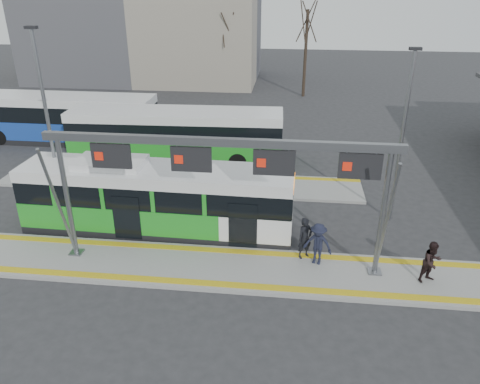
# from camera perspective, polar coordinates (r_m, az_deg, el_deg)

# --- Properties ---
(ground) EXTENTS (120.00, 120.00, 0.00)m
(ground) POSITION_cam_1_polar(r_m,az_deg,el_deg) (18.65, -0.97, -9.53)
(ground) COLOR #2D2D30
(ground) RESTS_ON ground
(platform_main) EXTENTS (22.00, 3.00, 0.15)m
(platform_main) POSITION_cam_1_polar(r_m,az_deg,el_deg) (18.61, -0.97, -9.34)
(platform_main) COLOR gray
(platform_main) RESTS_ON ground
(platform_second) EXTENTS (20.00, 3.00, 0.15)m
(platform_second) POSITION_cam_1_polar(r_m,az_deg,el_deg) (26.19, -7.42, 1.19)
(platform_second) COLOR gray
(platform_second) RESTS_ON ground
(tactile_main) EXTENTS (22.00, 2.65, 0.02)m
(tactile_main) POSITION_cam_1_polar(r_m,az_deg,el_deg) (18.56, -0.97, -9.12)
(tactile_main) COLOR gold
(tactile_main) RESTS_ON platform_main
(tactile_second) EXTENTS (20.00, 0.35, 0.02)m
(tactile_second) POSITION_cam_1_polar(r_m,az_deg,el_deg) (27.18, -6.87, 2.33)
(tactile_second) COLOR gold
(tactile_second) RESTS_ON platform_second
(gantry) EXTENTS (13.00, 1.68, 5.20)m
(gantry) POSITION_cam_1_polar(r_m,az_deg,el_deg) (16.87, -2.14, 3.16)
(gantry) COLOR slate
(gantry) RESTS_ON platform_main
(hero_bus) EXTENTS (12.04, 2.81, 3.29)m
(hero_bus) POSITION_cam_1_polar(r_m,az_deg,el_deg) (21.09, -10.12, -0.85)
(hero_bus) COLOR black
(hero_bus) RESTS_ON ground
(bg_bus_green) EXTENTS (12.92, 3.17, 3.21)m
(bg_bus_green) POSITION_cam_1_polar(r_m,az_deg,el_deg) (28.94, -7.77, 6.72)
(bg_bus_green) COLOR black
(bg_bus_green) RESTS_ON ground
(bg_bus_blue) EXTENTS (12.27, 2.79, 3.20)m
(bg_bus_blue) POSITION_cam_1_polar(r_m,az_deg,el_deg) (34.42, -20.47, 8.32)
(bg_bus_blue) COLOR black
(bg_bus_blue) RESTS_ON ground
(passenger_a) EXTENTS (0.76, 0.70, 1.74)m
(passenger_a) POSITION_cam_1_polar(r_m,az_deg,el_deg) (18.92, 7.93, -5.59)
(passenger_a) COLOR black
(passenger_a) RESTS_ON platform_main
(passenger_b) EXTENTS (1.00, 0.93, 1.65)m
(passenger_b) POSITION_cam_1_polar(r_m,az_deg,el_deg) (18.76, 22.35, -7.90)
(passenger_b) COLOR black
(passenger_b) RESTS_ON platform_main
(passenger_c) EXTENTS (1.28, 0.97, 1.75)m
(passenger_c) POSITION_cam_1_polar(r_m,az_deg,el_deg) (18.59, 9.46, -6.27)
(passenger_c) COLOR #1A1D2F
(passenger_c) RESTS_ON platform_main
(tree_left) EXTENTS (1.40, 1.40, 7.66)m
(tree_left) POSITION_cam_1_polar(r_m,az_deg,el_deg) (46.27, -1.62, 19.15)
(tree_left) COLOR #382B21
(tree_left) RESTS_ON ground
(tree_mid) EXTENTS (1.40, 1.40, 8.77)m
(tree_mid) POSITION_cam_1_polar(r_m,az_deg,el_deg) (44.77, 8.20, 19.80)
(tree_mid) COLOR #382B21
(tree_mid) RESTS_ON ground
(tree_far) EXTENTS (1.40, 1.40, 7.05)m
(tree_far) POSITION_cam_1_polar(r_m,az_deg,el_deg) (51.24, -19.83, 17.84)
(tree_far) COLOR #382B21
(tree_far) RESTS_ON ground
(lamp_west) EXTENTS (0.50, 0.25, 8.68)m
(lamp_west) POSITION_cam_1_polar(r_m,az_deg,el_deg) (22.52, -22.33, 7.73)
(lamp_west) COLOR slate
(lamp_west) RESTS_ON ground
(lamp_east) EXTENTS (0.50, 0.25, 7.89)m
(lamp_east) POSITION_cam_1_polar(r_m,az_deg,el_deg) (21.87, 19.18, 6.64)
(lamp_east) COLOR slate
(lamp_east) RESTS_ON ground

